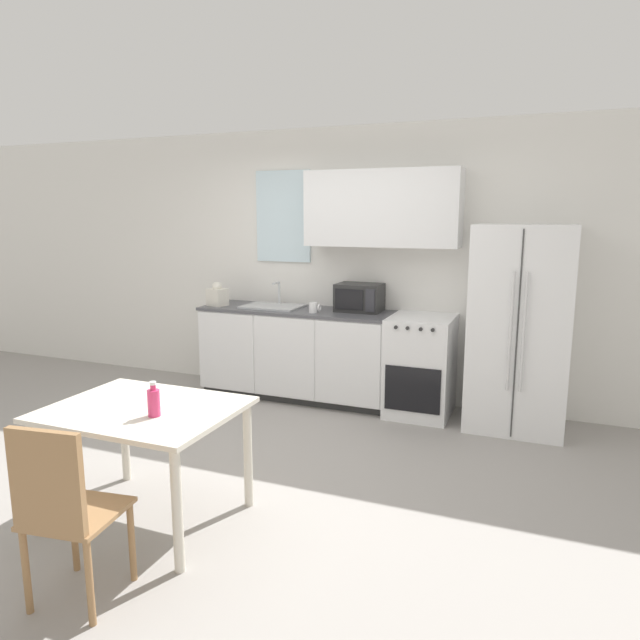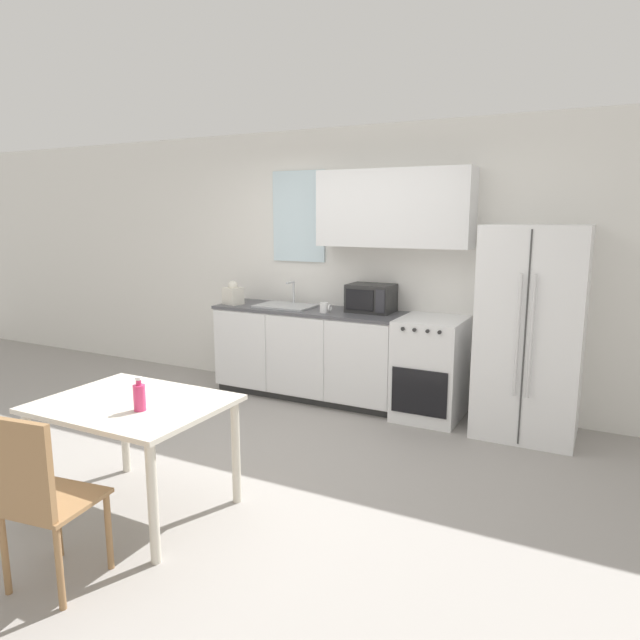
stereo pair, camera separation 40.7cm
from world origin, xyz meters
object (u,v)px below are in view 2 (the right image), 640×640
microwave (371,298)px  drink_bottle (139,397)px  refrigerator (531,332)px  dining_table (134,417)px  dining_chair_near (38,492)px  oven_range (430,368)px  coffee_mug (325,308)px

microwave → drink_bottle: bearing=-97.0°
refrigerator → dining_table: size_ratio=1.61×
refrigerator → dining_table: 3.19m
dining_chair_near → oven_range: bearing=66.1°
microwave → drink_bottle: size_ratio=2.15×
dining_chair_near → drink_bottle: 0.76m
microwave → dining_table: size_ratio=0.40×
refrigerator → drink_bottle: (-1.83, -2.58, -0.08)m
microwave → coffee_mug: size_ratio=3.86×
microwave → dining_chair_near: 3.50m
coffee_mug → oven_range: bearing=6.7°
dining_table → drink_bottle: 0.26m
coffee_mug → drink_bottle: size_ratio=0.56×
refrigerator → dining_table: refrigerator is taller
dining_chair_near → drink_bottle: bearing=84.1°
drink_bottle → refrigerator: bearing=54.7°
coffee_mug → dining_table: bearing=-92.8°
oven_range → microwave: (-0.65, 0.13, 0.59)m
refrigerator → dining_table: (-1.99, -2.48, -0.26)m
drink_bottle → dining_chair_near: bearing=-88.2°
drink_bottle → microwave: bearing=83.0°
microwave → dining_table: 2.71m
dining_table → microwave: bearing=79.4°
refrigerator → coffee_mug: refrigerator is taller
refrigerator → oven_range: bearing=178.7°
microwave → coffee_mug: bearing=-146.4°
dining_table → drink_bottle: (0.16, -0.10, 0.18)m
oven_range → coffee_mug: coffee_mug is taller
dining_chair_near → refrigerator: bearing=53.5°
oven_range → drink_bottle: oven_range is taller
microwave → dining_chair_near: (-0.31, -3.44, -0.52)m
oven_range → coffee_mug: 1.15m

